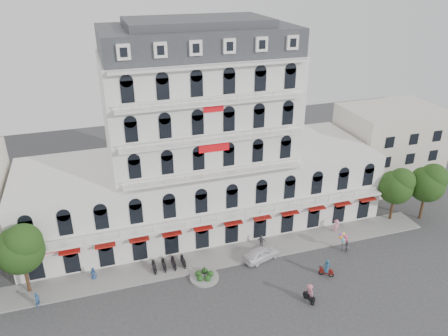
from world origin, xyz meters
TOP-DOWN VIEW (x-y plane):
  - ground at (0.00, 0.00)m, footprint 120.00×120.00m
  - sidewalk at (0.00, 9.00)m, footprint 53.00×4.00m
  - main_building at (0.00, 18.00)m, footprint 45.00×15.00m
  - flank_building_east at (30.00, 20.00)m, footprint 14.00×10.00m
  - traffic_island at (-3.00, 6.00)m, footprint 3.20×3.20m
  - parked_scooter_row at (-6.35, 8.80)m, footprint 4.40×1.80m
  - tree_west_inner at (-20.95, 9.48)m, footprint 4.76×4.76m
  - tree_east_inner at (24.05, 9.98)m, footprint 4.40×4.37m
  - tree_east_outer at (28.05, 8.98)m, footprint 4.65×4.65m
  - parked_car at (4.22, 7.28)m, footprint 4.88×3.08m
  - rider_east at (9.90, 2.30)m, footprint 1.42×1.19m
  - rider_center at (6.14, -0.74)m, footprint 0.85×1.69m
  - pedestrian_left at (-14.50, 9.50)m, footprint 0.83×0.64m
  - pedestrian_mid at (5.16, 9.50)m, footprint 1.04×0.86m
  - pedestrian_right at (15.37, 9.50)m, footprint 1.29×0.86m
  - pedestrian_far at (-20.00, 6.90)m, footprint 0.68×0.75m
  - balloon_vendor at (14.20, 5.60)m, footprint 1.35×1.25m

SIDE VIEW (x-z plane):
  - ground at x=0.00m, z-range 0.00..0.00m
  - parked_scooter_row at x=-6.35m, z-range -0.55..0.55m
  - sidewalk at x=0.00m, z-range 0.00..0.16m
  - traffic_island at x=-3.00m, z-range -0.54..1.06m
  - pedestrian_left at x=-14.50m, z-range 0.00..1.51m
  - parked_car at x=4.22m, z-range 0.00..1.55m
  - pedestrian_mid at x=5.16m, z-range 0.00..1.66m
  - pedestrian_far at x=-20.00m, z-range 0.00..1.71m
  - pedestrian_right at x=15.37m, z-range 0.00..1.87m
  - rider_east at x=9.90m, z-range 0.00..2.16m
  - rider_center at x=6.14m, z-range 0.06..2.24m
  - balloon_vendor at x=14.20m, z-range 0.10..2.55m
  - tree_east_inner at x=24.05m, z-range 1.43..9.00m
  - tree_east_outer at x=28.05m, z-range 1.52..9.58m
  - tree_west_inner at x=-20.95m, z-range 1.56..9.81m
  - flank_building_east at x=30.00m, z-range 0.00..12.00m
  - main_building at x=0.00m, z-range -2.94..22.86m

